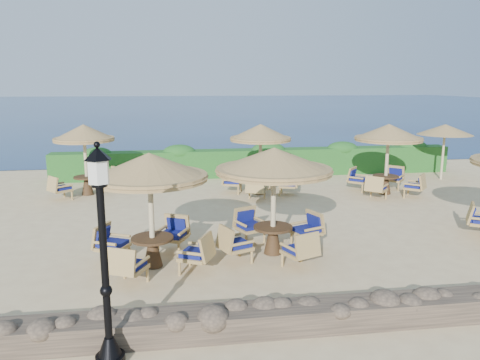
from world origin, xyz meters
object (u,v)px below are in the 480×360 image
Objects in this scene: extra_parasol at (445,130)px; cafe_set_3 at (85,146)px; cafe_set_1 at (274,181)px; cafe_set_4 at (260,151)px; cafe_set_0 at (150,192)px; cafe_set_5 at (388,149)px; lamp_post at (105,268)px.

cafe_set_3 is (-14.80, -0.73, -0.30)m from extra_parasol.
cafe_set_4 is (0.86, 6.25, -0.17)m from cafe_set_1.
cafe_set_3 is 6.52m from cafe_set_4.
cafe_set_3 reaches higher than extra_parasol.
cafe_set_5 is (8.47, 6.00, -0.03)m from cafe_set_0.
cafe_set_0 and cafe_set_1 have the same top height.
lamp_post is 1.17× the size of cafe_set_0.
lamp_post is 17.41m from extra_parasol.
cafe_set_1 reaches higher than extra_parasol.
lamp_post reaches higher than cafe_set_0.
lamp_post is 11.49m from cafe_set_3.
cafe_set_3 and cafe_set_4 have the same top height.
cafe_set_0 is 2.93m from cafe_set_1.
cafe_set_4 is at bearing 60.58° from cafe_set_0.
cafe_set_5 is at bearing 47.51° from lamp_post.
cafe_set_1 is 7.88m from cafe_set_5.
cafe_set_1 is 1.07× the size of cafe_set_3.
lamp_post is 1.15× the size of cafe_set_4.
cafe_set_0 is 0.99× the size of cafe_set_1.
cafe_set_3 is at bearing 172.45° from cafe_set_5.
cafe_set_1 is at bearing 51.06° from lamp_post.
extra_parasol is 12.06m from cafe_set_1.
lamp_post reaches higher than cafe_set_3.
cafe_set_0 is at bearing -144.69° from cafe_set_5.
cafe_set_4 is at bearing 82.18° from cafe_set_1.
extra_parasol is 0.84× the size of cafe_set_4.
extra_parasol is (12.60, 12.00, 0.62)m from lamp_post.
lamp_post reaches higher than cafe_set_5.
cafe_set_5 is at bearing -8.13° from cafe_set_4.
cafe_set_1 is (3.40, 4.21, 0.28)m from lamp_post.
cafe_set_4 is at bearing -169.57° from extra_parasol.
cafe_set_4 is (4.26, 10.47, 0.11)m from lamp_post.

